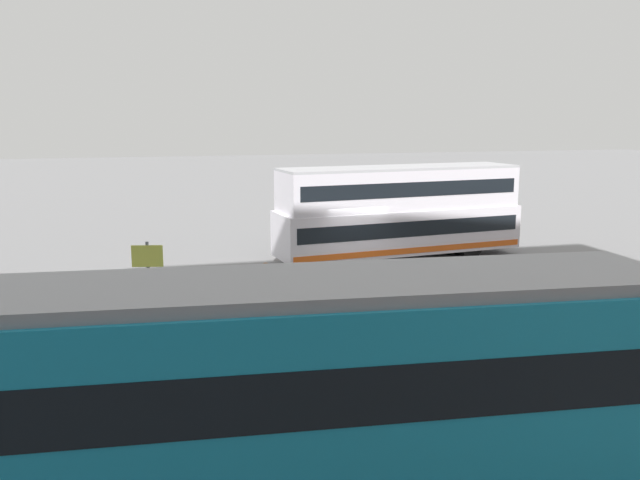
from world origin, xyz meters
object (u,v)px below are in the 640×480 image
at_px(tram_yellow, 242,386).
at_px(pedestrian_near_railing, 266,286).
at_px(double_decker_bus, 399,212).
at_px(pedestrian_crossing, 453,312).
at_px(info_sign, 148,267).

height_order(tram_yellow, pedestrian_near_railing, tram_yellow).
distance_m(double_decker_bus, pedestrian_crossing, 11.33).
xyz_separation_m(double_decker_bus, pedestrian_near_railing, (7.09, 6.86, -1.03)).
height_order(pedestrian_crossing, info_sign, info_sign).
relative_size(double_decker_bus, pedestrian_crossing, 6.27).
relative_size(double_decker_bus, tram_yellow, 0.75).
relative_size(double_decker_bus, pedestrian_near_railing, 6.33).
height_order(pedestrian_near_railing, pedestrian_crossing, pedestrian_crossing).
xyz_separation_m(pedestrian_near_railing, info_sign, (3.44, -0.79, 0.62)).
xyz_separation_m(pedestrian_near_railing, pedestrian_crossing, (-4.21, 4.05, 0.01)).
bearing_deg(double_decker_bus, info_sign, 29.96).
xyz_separation_m(tram_yellow, info_sign, (1.28, -10.09, -0.22)).
xyz_separation_m(double_decker_bus, info_sign, (10.53, 6.07, -0.41)).
bearing_deg(double_decker_bus, pedestrian_near_railing, 44.05).
height_order(tram_yellow, info_sign, tram_yellow).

